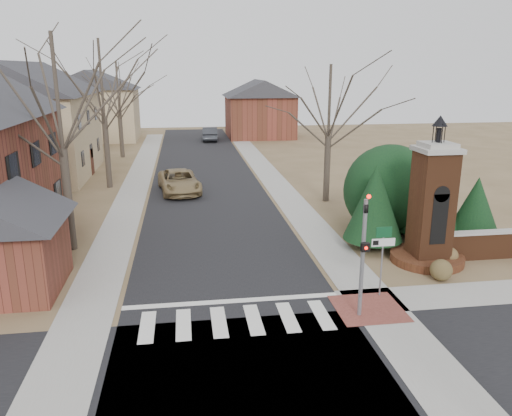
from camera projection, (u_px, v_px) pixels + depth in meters
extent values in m
plane|color=brown|center=(239.00, 333.00, 16.30)|extent=(120.00, 120.00, 0.00)
cube|color=black|center=(206.00, 184.00, 37.26)|extent=(8.00, 70.00, 0.01)
cube|color=black|center=(252.00, 389.00, 13.44)|extent=(120.00, 8.00, 0.01)
cube|color=silver|center=(236.00, 321.00, 17.06)|extent=(8.00, 2.20, 0.02)
cube|color=silver|center=(232.00, 301.00, 18.49)|extent=(8.00, 0.35, 0.02)
cube|color=gray|center=(275.00, 182.00, 37.98)|extent=(2.00, 60.00, 0.02)
cube|color=gray|center=(135.00, 186.00, 36.54)|extent=(2.00, 60.00, 0.02)
cube|color=brown|center=(369.00, 309.00, 17.92)|extent=(2.40, 2.40, 0.02)
cylinder|color=slate|center=(362.00, 259.00, 16.90)|extent=(0.14, 0.14, 4.20)
imported|color=black|center=(366.00, 204.00, 16.38)|extent=(0.15, 0.18, 0.90)
sphere|color=#FF0C05|center=(369.00, 197.00, 16.09)|extent=(0.14, 0.14, 0.14)
cube|color=black|center=(365.00, 247.00, 16.60)|extent=(0.28, 0.16, 0.30)
sphere|color=#FF0C05|center=(366.00, 248.00, 16.51)|extent=(0.11, 0.11, 0.11)
cylinder|color=slate|center=(382.00, 264.00, 18.63)|extent=(0.06, 0.06, 2.60)
cube|color=silver|center=(383.00, 242.00, 18.39)|extent=(0.90, 0.03, 0.30)
cube|color=black|center=(376.00, 243.00, 18.33)|extent=(0.22, 0.02, 0.18)
cube|color=#0D4021|center=(384.00, 232.00, 18.28)|extent=(0.60, 0.03, 0.40)
cylinder|color=#562E19|center=(427.00, 258.00, 22.27)|extent=(3.20, 3.20, 0.36)
cube|color=#562E19|center=(432.00, 208.00, 21.64)|extent=(1.50, 1.50, 5.00)
cube|color=black|center=(439.00, 219.00, 21.03)|extent=(0.70, 0.10, 2.20)
cube|color=gray|center=(437.00, 150.00, 20.95)|extent=(1.70, 1.70, 0.20)
cube|color=gray|center=(438.00, 145.00, 20.90)|extent=(1.30, 1.30, 0.20)
cylinder|color=black|center=(439.00, 135.00, 20.79)|extent=(0.20, 0.20, 0.60)
cone|color=black|center=(440.00, 121.00, 20.63)|extent=(0.64, 0.64, 0.45)
cube|color=tan|center=(30.00, 136.00, 39.29)|extent=(9.00, 12.00, 6.40)
cube|color=brown|center=(5.00, 257.00, 19.03)|extent=(4.00, 4.00, 2.80)
cube|color=tan|center=(94.00, 115.00, 59.56)|extent=(10.00, 8.00, 6.00)
cube|color=tan|center=(63.00, 81.00, 56.57)|extent=(0.75, 0.75, 3.08)
cube|color=brown|center=(260.00, 117.00, 62.47)|extent=(8.00, 8.00, 5.00)
cube|color=brown|center=(243.00, 90.00, 59.72)|extent=(0.75, 0.75, 2.80)
cylinder|color=#473D33|center=(372.00, 243.00, 23.90)|extent=(0.20, 0.20, 0.50)
cone|color=black|center=(375.00, 202.00, 23.35)|extent=(2.80, 2.80, 3.60)
cylinder|color=#473D33|center=(425.00, 232.00, 25.50)|extent=(0.20, 0.20, 0.50)
cone|color=black|center=(429.00, 188.00, 24.87)|extent=(3.40, 3.40, 4.20)
cylinder|color=#473D33|center=(472.00, 237.00, 24.83)|extent=(0.20, 0.20, 0.50)
cone|color=black|center=(476.00, 205.00, 24.38)|extent=(2.40, 2.40, 2.80)
sphere|color=black|center=(390.00, 187.00, 25.95)|extent=(4.80, 4.80, 4.80)
cylinder|color=#473D33|center=(68.00, 200.00, 23.26)|extent=(0.40, 0.40, 4.83)
cylinder|color=#473D33|center=(107.00, 153.00, 35.61)|extent=(0.40, 0.40, 5.04)
cylinder|color=#473D33|center=(121.00, 134.00, 48.02)|extent=(0.40, 0.40, 4.41)
cylinder|color=#473D33|center=(327.00, 169.00, 32.02)|extent=(0.40, 0.40, 4.20)
imported|color=#91794F|center=(179.00, 182.00, 34.58)|extent=(3.26, 5.83, 1.54)
imported|color=#35383D|center=(210.00, 134.00, 59.58)|extent=(1.98, 5.02, 1.63)
sphere|color=brown|center=(441.00, 270.00, 20.23)|extent=(0.89, 0.89, 0.89)
sphere|color=brown|center=(449.00, 256.00, 21.94)|extent=(0.78, 0.78, 0.78)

